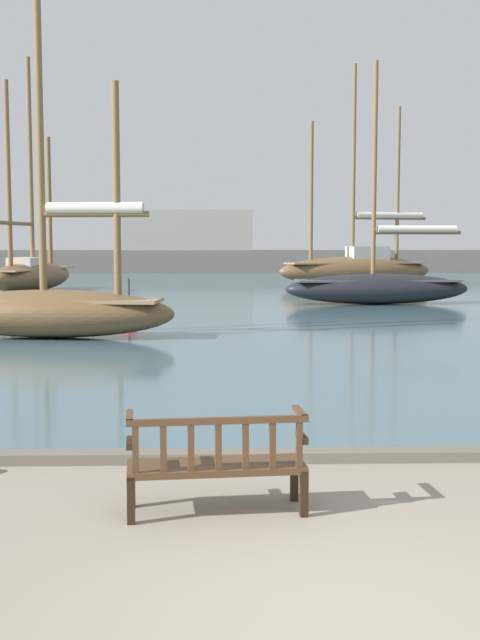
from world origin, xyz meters
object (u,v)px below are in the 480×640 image
sailboat_outer_port (378,286)px  sailboat_nearest_port (357,266)px  sailboat_far_port (31,272)px  sailboat_outer_starboard (50,305)px  channel_buoy (129,309)px  park_bench (216,462)px

sailboat_outer_port → sailboat_nearest_port: (1.54, 13.46, 0.38)m
sailboat_far_port → sailboat_nearest_port: bearing=16.5°
sailboat_far_port → sailboat_outer_port: 17.48m
sailboat_outer_starboard → channel_buoy: sailboat_outer_starboard is taller
sailboat_outer_port → sailboat_nearest_port: 13.55m
sailboat_far_port → sailboat_nearest_port: size_ratio=0.93×
sailboat_outer_port → channel_buoy: sailboat_outer_port is taller
sailboat_outer_port → channel_buoy: size_ratio=7.30×
sailboat_far_port → sailboat_outer_port: (15.29, -8.46, -0.25)m
channel_buoy → sailboat_nearest_port: bearing=61.0°
sailboat_far_port → channel_buoy: bearing=-65.9°
sailboat_outer_starboard → sailboat_outer_port: size_ratio=0.93×
park_bench → sailboat_nearest_port: bearing=78.2°
park_bench → sailboat_nearest_port: size_ratio=0.14×
sailboat_outer_starboard → channel_buoy: size_ratio=6.81×
park_bench → sailboat_far_port: 33.48m
sailboat_outer_port → channel_buoy: bearing=-148.3°
channel_buoy → sailboat_outer_port: bearing=31.7°
park_bench → sailboat_far_port: size_ratio=0.15×
park_bench → sailboat_outer_port: sailboat_outer_port is taller
sailboat_outer_port → sailboat_nearest_port: sailboat_nearest_port is taller
park_bench → channel_buoy: (-2.78, 18.20, -0.10)m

